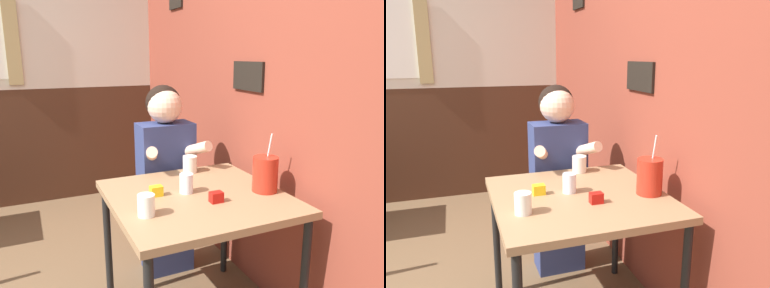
{
  "view_description": "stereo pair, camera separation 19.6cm",
  "coord_description": "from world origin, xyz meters",
  "views": [
    {
      "loc": [
        0.26,
        -1.28,
        1.41
      ],
      "look_at": [
        1.05,
        0.46,
        0.95
      ],
      "focal_mm": 35.0,
      "sensor_mm": 36.0,
      "label": 1
    },
    {
      "loc": [
        0.44,
        -1.35,
        1.41
      ],
      "look_at": [
        1.05,
        0.46,
        0.95
      ],
      "focal_mm": 35.0,
      "sensor_mm": 36.0,
      "label": 2
    }
  ],
  "objects": [
    {
      "name": "glass_center",
      "position": [
        0.7,
        0.15,
        0.78
      ],
      "size": [
        0.08,
        0.08,
        0.1
      ],
      "color": "silver",
      "rests_on": "main_table"
    },
    {
      "name": "glass_far_side",
      "position": [
        1.12,
        0.64,
        0.78
      ],
      "size": [
        0.08,
        0.08,
        0.1
      ],
      "color": "silver",
      "rests_on": "main_table"
    },
    {
      "name": "back_wall",
      "position": [
        -0.01,
        2.5,
        1.36
      ],
      "size": [
        5.98,
        0.09,
        2.7
      ],
      "color": "beige",
      "rests_on": "ground_plane"
    },
    {
      "name": "cocktail_pitcher",
      "position": [
        1.33,
        0.19,
        0.82
      ],
      "size": [
        0.13,
        0.13,
        0.3
      ],
      "color": "#B22819",
      "rests_on": "main_table"
    },
    {
      "name": "main_table",
      "position": [
        1.0,
        0.29,
        0.66
      ],
      "size": [
        0.83,
        0.84,
        0.73
      ],
      "color": "#93704C",
      "rests_on": "ground_plane"
    },
    {
      "name": "condiment_ketchup",
      "position": [
        1.04,
        0.16,
        0.76
      ],
      "size": [
        0.06,
        0.04,
        0.05
      ],
      "color": "#B7140F",
      "rests_on": "main_table"
    },
    {
      "name": "condiment_mustard",
      "position": [
        0.81,
        0.36,
        0.76
      ],
      "size": [
        0.06,
        0.04,
        0.05
      ],
      "color": "yellow",
      "rests_on": "main_table"
    },
    {
      "name": "glass_near_pitcher",
      "position": [
        0.97,
        0.34,
        0.78
      ],
      "size": [
        0.07,
        0.07,
        0.1
      ],
      "color": "silver",
      "rests_on": "main_table"
    },
    {
      "name": "person_seated",
      "position": [
        1.05,
        0.86,
        0.66
      ],
      "size": [
        0.42,
        0.41,
        1.23
      ],
      "color": "navy",
      "rests_on": "ground_plane"
    },
    {
      "name": "brick_wall_right",
      "position": [
        1.52,
        1.24,
        1.35
      ],
      "size": [
        0.08,
        4.47,
        2.7
      ],
      "color": "brown",
      "rests_on": "ground_plane"
    }
  ]
}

